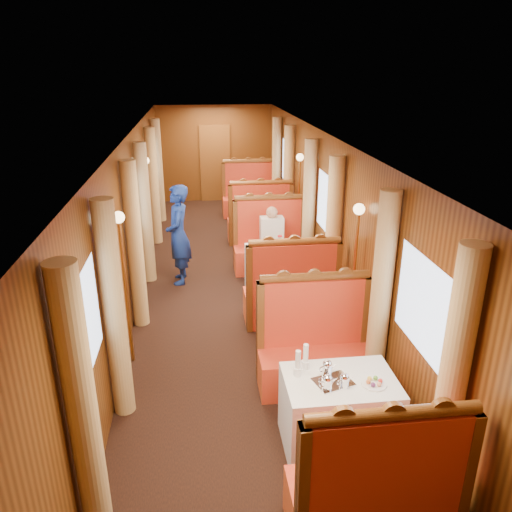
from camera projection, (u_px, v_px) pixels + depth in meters
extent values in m
cube|color=brown|center=(215.00, 164.00, 13.24)|extent=(0.80, 0.04, 2.00)
cube|color=white|center=(338.00, 412.00, 4.78)|extent=(1.05, 0.72, 0.75)
cube|color=red|center=(370.00, 506.00, 3.96)|extent=(1.30, 0.55, 0.45)
cube|color=red|center=(387.00, 464.00, 3.53)|extent=(1.30, 0.12, 0.80)
cylinder|color=brown|center=(393.00, 414.00, 3.37)|extent=(1.23, 0.10, 0.10)
cube|color=red|center=(315.00, 369.00, 5.72)|extent=(1.30, 0.55, 0.45)
cube|color=red|center=(313.00, 312.00, 5.69)|extent=(1.30, 0.12, 0.80)
cylinder|color=brown|center=(315.00, 277.00, 5.53)|extent=(1.23, 0.10, 0.10)
cube|color=white|center=(279.00, 271.00, 8.02)|extent=(1.05, 0.72, 0.75)
cube|color=red|center=(290.00, 306.00, 7.20)|extent=(1.30, 0.55, 0.45)
cube|color=red|center=(294.00, 272.00, 6.77)|extent=(1.30, 0.12, 0.80)
cylinder|color=brown|center=(295.00, 242.00, 6.61)|extent=(1.23, 0.10, 0.10)
cube|color=red|center=(270.00, 258.00, 8.96)|extent=(1.30, 0.55, 0.45)
cube|color=red|center=(269.00, 221.00, 8.93)|extent=(1.30, 0.12, 0.80)
cylinder|color=brown|center=(269.00, 198.00, 8.77)|extent=(1.23, 0.10, 0.10)
cube|color=white|center=(254.00, 211.00, 11.26)|extent=(1.05, 0.72, 0.75)
cube|color=red|center=(259.00, 230.00, 10.44)|extent=(1.30, 0.55, 0.45)
cube|color=red|center=(261.00, 204.00, 10.01)|extent=(1.30, 0.12, 0.80)
cylinder|color=brown|center=(261.00, 183.00, 9.85)|extent=(1.23, 0.10, 0.10)
cube|color=red|center=(250.00, 206.00, 12.19)|extent=(1.30, 0.55, 0.45)
cube|color=red|center=(249.00, 179.00, 12.17)|extent=(1.30, 0.12, 0.80)
cylinder|color=brown|center=(248.00, 161.00, 12.01)|extent=(1.23, 0.10, 0.10)
cube|color=silver|center=(333.00, 382.00, 4.60)|extent=(0.40, 0.35, 0.01)
cylinder|color=white|center=(374.00, 384.00, 4.57)|extent=(0.23, 0.23, 0.01)
cylinder|color=white|center=(298.00, 371.00, 4.70)|extent=(0.08, 0.08, 0.08)
cylinder|color=white|center=(298.00, 359.00, 4.65)|extent=(0.05, 0.05, 0.18)
cylinder|color=white|center=(305.00, 365.00, 4.80)|extent=(0.08, 0.08, 0.08)
cylinder|color=white|center=(306.00, 353.00, 4.75)|extent=(0.05, 0.05, 0.18)
cylinder|color=silver|center=(280.00, 246.00, 7.83)|extent=(0.06, 0.06, 0.14)
cylinder|color=silver|center=(254.00, 192.00, 11.10)|extent=(0.06, 0.06, 0.14)
cylinder|color=#D9B26F|center=(83.00, 415.00, 3.53)|extent=(0.22, 0.22, 2.35)
cylinder|color=#D9B26F|center=(114.00, 313.00, 4.98)|extent=(0.22, 0.22, 2.35)
cylinder|color=#D9B26F|center=(452.00, 387.00, 3.84)|extent=(0.22, 0.22, 2.35)
cylinder|color=#D9B26F|center=(381.00, 298.00, 5.29)|extent=(0.22, 0.22, 2.35)
cylinder|color=#D9B26F|center=(135.00, 246.00, 6.77)|extent=(0.22, 0.22, 2.35)
cylinder|color=#D9B26F|center=(145.00, 214.00, 8.22)|extent=(0.22, 0.22, 2.35)
cylinder|color=#D9B26F|center=(333.00, 238.00, 7.08)|extent=(0.22, 0.22, 2.35)
cylinder|color=#D9B26F|center=(309.00, 209.00, 8.52)|extent=(0.22, 0.22, 2.35)
cylinder|color=#D9B26F|center=(153.00, 187.00, 10.01)|extent=(0.22, 0.22, 2.35)
cylinder|color=#D9B26F|center=(158.00, 171.00, 11.45)|extent=(0.22, 0.22, 2.35)
cylinder|color=#D9B26F|center=(289.00, 183.00, 10.32)|extent=(0.22, 0.22, 2.35)
cylinder|color=#D9B26F|center=(277.00, 168.00, 11.76)|extent=(0.22, 0.22, 2.35)
cylinder|color=#BF8C3F|center=(126.00, 294.00, 5.96)|extent=(0.04, 0.04, 1.85)
sphere|color=#FFD18C|center=(118.00, 217.00, 5.62)|extent=(0.14, 0.14, 0.14)
cylinder|color=#BF8C3F|center=(353.00, 282.00, 6.28)|extent=(0.04, 0.04, 1.85)
sphere|color=#FFD18C|center=(359.00, 209.00, 5.93)|extent=(0.14, 0.14, 0.14)
cylinder|color=#BF8C3F|center=(149.00, 212.00, 9.20)|extent=(0.04, 0.04, 1.85)
sphere|color=#FFD18C|center=(145.00, 161.00, 8.86)|extent=(0.14, 0.14, 0.14)
cylinder|color=#BF8C3F|center=(298.00, 207.00, 9.51)|extent=(0.04, 0.04, 1.85)
sphere|color=#FFD18C|center=(300.00, 157.00, 9.17)|extent=(0.14, 0.14, 0.14)
imported|color=navy|center=(178.00, 235.00, 8.26)|extent=(0.41, 0.62, 1.68)
cube|color=beige|center=(272.00, 232.00, 8.67)|extent=(0.40, 0.24, 0.55)
sphere|color=tan|center=(272.00, 212.00, 8.54)|extent=(0.20, 0.20, 0.20)
cube|color=beige|center=(273.00, 248.00, 8.60)|extent=(0.36, 0.30, 0.14)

